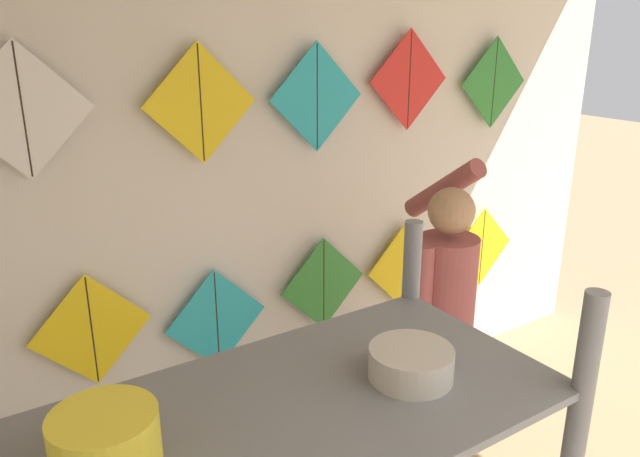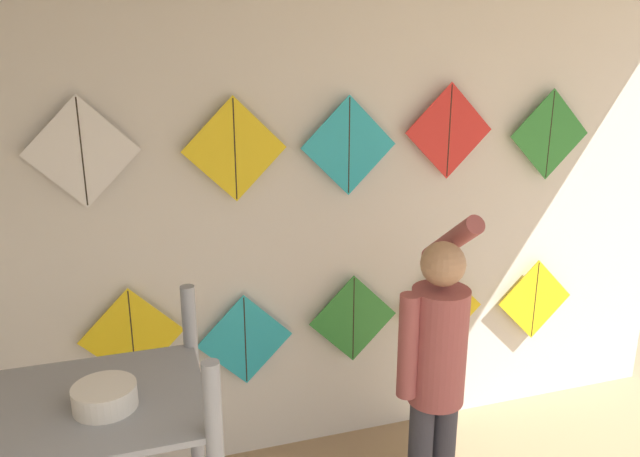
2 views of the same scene
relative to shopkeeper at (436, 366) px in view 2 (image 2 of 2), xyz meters
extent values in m
cube|color=silver|center=(-0.14, 0.91, 0.48)|extent=(4.57, 0.06, 2.80)
cylinder|color=#B2ADA3|center=(-1.38, -1.30, 0.87)|extent=(0.11, 0.11, 0.04)
cylinder|color=#9E4C4C|center=(0.00, -0.01, 0.11)|extent=(0.27, 0.27, 0.56)
sphere|color=tan|center=(0.00, -0.01, 0.51)|extent=(0.20, 0.20, 0.20)
cylinder|color=#9E4C4C|center=(-0.16, -0.03, 0.14)|extent=(0.09, 0.09, 0.50)
cylinder|color=#9E4C4C|center=(0.16, 0.21, 0.53)|extent=(0.09, 0.46, 0.36)
cube|color=yellow|center=(-1.35, 0.82, -0.03)|extent=(0.55, 0.01, 0.55)
cylinder|color=black|center=(-1.35, 0.82, -0.03)|extent=(0.01, 0.01, 0.52)
cube|color=#28B2C6|center=(-0.75, 0.82, -0.15)|extent=(0.55, 0.01, 0.55)
cylinder|color=black|center=(-0.75, 0.82, -0.15)|extent=(0.01, 0.01, 0.52)
cube|color=#338C38|center=(-0.10, 0.82, -0.11)|extent=(0.55, 0.01, 0.55)
cylinder|color=black|center=(-0.10, 0.82, -0.11)|extent=(0.01, 0.01, 0.52)
cube|color=yellow|center=(0.48, 0.82, -0.13)|extent=(0.55, 0.01, 0.55)
cylinder|color=black|center=(0.48, 0.82, -0.13)|extent=(0.01, 0.01, 0.52)
sphere|color=white|center=(0.48, 0.81, -0.45)|extent=(0.04, 0.04, 0.04)
sphere|color=white|center=(0.48, 0.81, -0.52)|extent=(0.04, 0.04, 0.04)
sphere|color=white|center=(0.48, 0.81, -0.59)|extent=(0.04, 0.04, 0.04)
cube|color=yellow|center=(1.16, 0.82, -0.15)|extent=(0.55, 0.01, 0.55)
cylinder|color=black|center=(1.16, 0.82, -0.15)|extent=(0.01, 0.01, 0.52)
cube|color=white|center=(-1.50, 0.82, 0.95)|extent=(0.55, 0.01, 0.55)
cylinder|color=black|center=(-1.50, 0.82, 0.95)|extent=(0.01, 0.01, 0.52)
cube|color=yellow|center=(-0.77, 0.82, 0.93)|extent=(0.55, 0.01, 0.55)
cylinder|color=black|center=(-0.77, 0.82, 0.93)|extent=(0.01, 0.01, 0.52)
cube|color=#28B2C6|center=(-0.14, 0.82, 0.92)|extent=(0.55, 0.01, 0.55)
cylinder|color=black|center=(-0.14, 0.82, 0.92)|extent=(0.01, 0.01, 0.52)
cube|color=red|center=(0.46, 0.82, 0.97)|extent=(0.55, 0.01, 0.55)
cylinder|color=black|center=(0.46, 0.82, 0.97)|extent=(0.01, 0.01, 0.52)
cube|color=#338C38|center=(1.14, 0.82, 0.92)|extent=(0.55, 0.01, 0.55)
cylinder|color=black|center=(1.14, 0.82, 0.92)|extent=(0.01, 0.01, 0.52)
camera|label=1|loc=(-1.87, -1.83, 1.29)|focal=35.00mm
camera|label=2|loc=(-1.31, -2.32, 1.46)|focal=35.00mm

